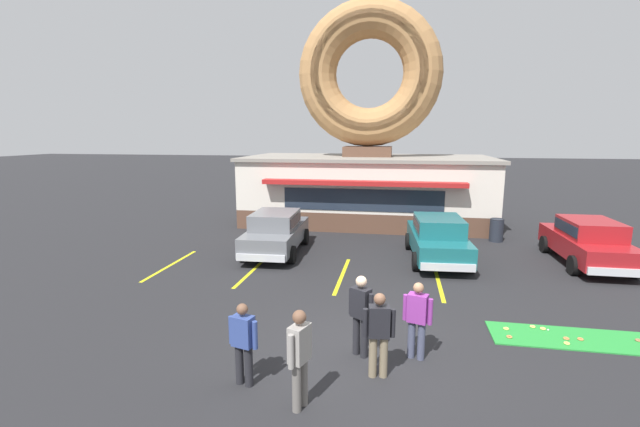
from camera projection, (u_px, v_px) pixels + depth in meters
ground_plane at (365, 356)px, 8.73m from camera, size 160.00×160.00×0.00m
donut_shop_building at (368, 149)px, 21.71m from camera, size 12.30×6.75×10.96m
putting_mat at (585, 339)px, 9.42m from camera, size 4.01×1.15×0.03m
mini_donut_near_left at (580, 339)px, 9.36m from camera, size 0.13×0.13×0.04m
mini_donut_near_right at (506, 329)px, 9.87m from camera, size 0.13×0.13×0.04m
mini_donut_mid_left at (566, 338)px, 9.39m from camera, size 0.13×0.13×0.04m
mini_donut_mid_centre at (509, 337)px, 9.47m from camera, size 0.13×0.13×0.04m
mini_donut_mid_right at (567, 343)px, 9.18m from camera, size 0.13×0.13×0.04m
mini_donut_far_left at (543, 329)px, 9.87m from camera, size 0.13×0.13×0.04m
mini_donut_far_right at (533, 327)px, 9.97m from camera, size 0.13×0.13×0.04m
mini_donut_extra at (638, 340)px, 9.31m from camera, size 0.13×0.13×0.04m
golf_ball at (548, 330)px, 9.80m from camera, size 0.04×0.04×0.04m
car_grey at (276, 230)px, 16.25m from camera, size 2.12×4.63×1.60m
car_red at (588, 240)px, 14.76m from camera, size 2.01×4.58×1.60m
car_teal at (438, 237)px, 15.25m from camera, size 2.20×4.66×1.60m
pedestrian_blue_sweater_man at (300, 354)px, 6.92m from camera, size 0.36×0.57×1.71m
pedestrian_hooded_kid at (243, 341)px, 7.60m from camera, size 0.58×0.33×1.55m
pedestrian_leather_jacket_man at (379, 331)px, 7.85m from camera, size 0.59×0.29×1.64m
pedestrian_clipboard_woman at (417, 317)px, 8.51m from camera, size 0.57×0.34×1.60m
pedestrian_beanie_man at (361, 312)px, 8.61m from camera, size 0.52×0.41×1.70m
trash_bin at (496, 230)px, 18.04m from camera, size 0.57×0.57×0.97m
parking_stripe_far_left at (171, 265)px, 14.82m from camera, size 0.12×3.60×0.01m
parking_stripe_left at (253, 270)px, 14.29m from camera, size 0.12×3.60×0.01m
parking_stripe_mid_left at (342, 275)px, 13.76m from camera, size 0.12×3.60×0.01m
parking_stripe_centre at (438, 281)px, 13.23m from camera, size 0.12×3.60×0.01m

